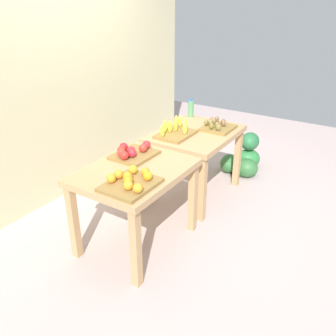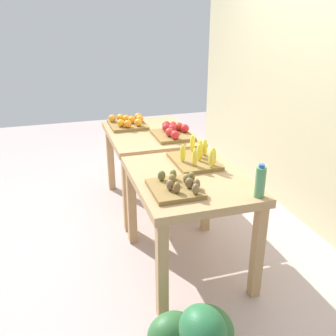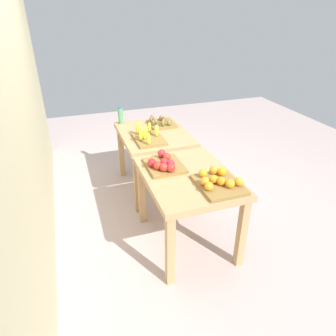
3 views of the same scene
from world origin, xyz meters
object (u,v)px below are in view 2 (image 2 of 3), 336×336
at_px(kiwi_bin, 177,186).
at_px(display_table_right, 189,190).
at_px(display_table_left, 150,143).
at_px(orange_bin, 128,122).
at_px(water_bottle, 260,182).
at_px(apple_bin, 173,132).
at_px(banana_crate, 196,158).

bearing_deg(kiwi_bin, display_table_right, 142.45).
relative_size(display_table_left, orange_bin, 2.36).
height_order(display_table_left, water_bottle, water_bottle).
bearing_deg(apple_bin, kiwi_bin, -16.41).
distance_m(banana_crate, water_bottle, 0.68).
relative_size(display_table_left, apple_bin, 2.53).
bearing_deg(display_table_left, water_bottle, 11.38).
bearing_deg(kiwi_bin, display_table_left, 173.13).
relative_size(orange_bin, banana_crate, 1.00).
distance_m(orange_bin, water_bottle, 1.89).
distance_m(display_table_right, kiwi_bin, 0.30).
bearing_deg(apple_bin, orange_bin, -143.88).
xyz_separation_m(display_table_left, kiwi_bin, (1.33, -0.16, 0.15)).
bearing_deg(apple_bin, banana_crate, -3.09).
relative_size(orange_bin, kiwi_bin, 1.22).
bearing_deg(water_bottle, apple_bin, -174.07).
bearing_deg(display_table_right, water_bottle, 35.32).
bearing_deg(banana_crate, kiwi_bin, -35.10).
height_order(display_table_left, banana_crate, banana_crate).
height_order(apple_bin, banana_crate, banana_crate).
height_order(display_table_right, water_bottle, water_bottle).
xyz_separation_m(banana_crate, kiwi_bin, (0.42, -0.29, -0.01)).
bearing_deg(display_table_right, display_table_left, 180.00).
distance_m(display_table_right, banana_crate, 0.30).
bearing_deg(display_table_left, display_table_right, 0.00).
distance_m(display_table_left, water_bottle, 1.61).
relative_size(orange_bin, water_bottle, 1.97).
distance_m(apple_bin, water_bottle, 1.38).
height_order(apple_bin, kiwi_bin, apple_bin).
height_order(display_table_left, display_table_right, same).
distance_m(orange_bin, kiwi_bin, 1.59).
xyz_separation_m(orange_bin, banana_crate, (1.17, 0.30, 0.01)).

